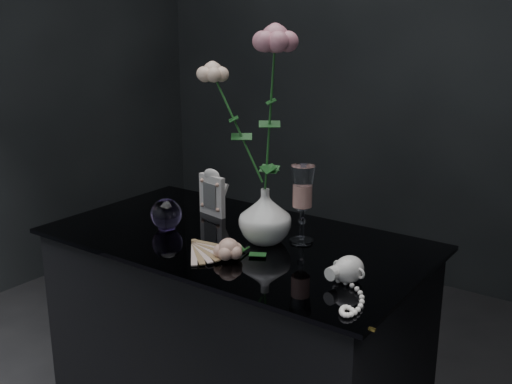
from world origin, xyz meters
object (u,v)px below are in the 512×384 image
Objects in this scene: picture_frame at (212,192)px; loose_rose at (229,249)px; pearl_jar at (349,268)px; paperweight at (166,214)px; vase at (265,216)px; wine_glass at (302,204)px.

picture_frame reaches higher than loose_rose.
picture_frame is 0.60m from pearl_jar.
pearl_jar is (0.59, -0.03, -0.01)m from paperweight.
loose_rose is (0.29, -0.08, -0.02)m from paperweight.
loose_rose is 0.31m from pearl_jar.
pearl_jar is at bearing 11.26° from loose_rose.
paperweight is 0.30m from loose_rose.
pearl_jar is at bearing -18.51° from vase.
wine_glass is at bearing 19.82° from paperweight.
vase is 0.91× the size of loose_rose.
paperweight is 0.59m from pearl_jar.
wine_glass is 2.37× the size of paperweight.
pearl_jar is at bearing -35.61° from wine_glass.
paperweight is 0.55× the size of loose_rose.
pearl_jar is (0.22, -0.16, -0.07)m from wine_glass.
vase is 0.10m from wine_glass.
wine_glass is at bearing 155.30° from pearl_jar.
picture_frame is at bearing 173.00° from wine_glass.
picture_frame is 0.37m from loose_rose.
paperweight is at bearing -160.18° from wine_glass.
vase is 0.70× the size of wine_glass.
picture_frame is (-0.27, 0.10, -0.00)m from vase.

